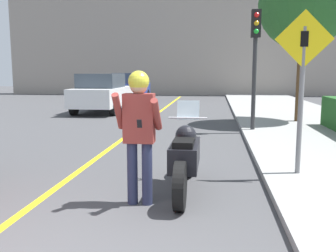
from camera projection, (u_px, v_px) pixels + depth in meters
road_center_line at (113, 146)px, 8.92m from camera, size 0.12×36.00×0.01m
building_backdrop at (191, 36)px, 27.85m from camera, size 28.00×1.20×8.79m
motorcycle at (185, 157)px, 5.55m from camera, size 0.62×2.25×1.31m
person_biker at (139, 123)px, 4.89m from camera, size 0.59×0.48×1.78m
crossing_sign at (302, 77)px, 5.95m from camera, size 0.91×0.08×2.62m
traffic_light at (255, 47)px, 10.48m from camera, size 0.26×0.30×3.36m
street_tree at (304, 4)px, 12.13m from camera, size 2.92×2.92×5.29m
parked_car_white at (102, 93)px, 16.30m from camera, size 1.88×4.20×1.68m
parked_car_blue at (129, 87)px, 22.39m from camera, size 1.88×4.20×1.68m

